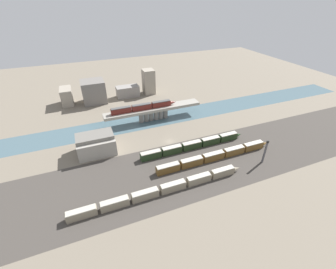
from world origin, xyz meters
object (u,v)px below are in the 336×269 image
warehouse_building (96,144)px  signal_tower (265,152)px  train_yard_far (194,145)px  train_yard_mid (216,156)px  train_yard_near (162,190)px  train_on_bridge (144,107)px

warehouse_building → signal_tower: signal_tower is taller
train_yard_far → signal_tower: size_ratio=4.74×
train_yard_mid → warehouse_building: bearing=152.6°
train_yard_near → warehouse_building: size_ratio=4.07×
train_yard_mid → warehouse_building: (-55.22, 28.61, 3.15)m
train_yard_far → signal_tower: bearing=-41.3°
train_yard_near → train_yard_far: train_yard_far is taller
warehouse_building → signal_tower: bearing=-27.4°
train_yard_mid → warehouse_building: 62.27m
train_yard_near → signal_tower: signal_tower is taller
warehouse_building → signal_tower: size_ratio=1.48×
train_yard_mid → warehouse_building: warehouse_building is taller
train_yard_far → warehouse_building: warehouse_building is taller
train_on_bridge → train_yard_near: (-11.07, -63.12, -8.70)m
train_yard_near → train_yard_mid: size_ratio=1.19×
warehouse_building → signal_tower: (75.87, -39.38, 1.13)m
train_on_bridge → warehouse_building: (-33.08, -22.89, -5.43)m
train_yard_mid → train_yard_far: bearing=115.3°
train_on_bridge → signal_tower: size_ratio=3.35×
train_on_bridge → train_yard_mid: train_on_bridge is taller
train_on_bridge → signal_tower: (42.79, -62.27, -4.30)m
train_on_bridge → train_yard_mid: bearing=-66.7°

